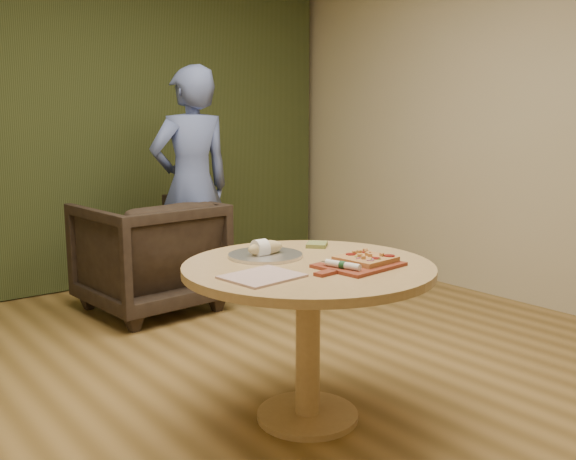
# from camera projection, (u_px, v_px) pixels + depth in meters

# --- Properties ---
(room_shell) EXTENTS (5.04, 6.04, 2.84)m
(room_shell) POSITION_uv_depth(u_px,v_px,m) (302.00, 119.00, 2.90)
(room_shell) COLOR olive
(room_shell) RESTS_ON ground
(curtain) EXTENTS (4.80, 0.14, 2.78)m
(curtain) POSITION_uv_depth(u_px,v_px,m) (74.00, 118.00, 5.16)
(curtain) COLOR #293317
(curtain) RESTS_ON ground
(pedestal_table) EXTENTS (1.15, 1.15, 0.75)m
(pedestal_table) POSITION_uv_depth(u_px,v_px,m) (308.00, 294.00, 2.94)
(pedestal_table) COLOR tan
(pedestal_table) RESTS_ON ground
(pizza_paddle) EXTENTS (0.46, 0.32, 0.01)m
(pizza_paddle) POSITION_uv_depth(u_px,v_px,m) (357.00, 265.00, 2.86)
(pizza_paddle) COLOR maroon
(pizza_paddle) RESTS_ON pedestal_table
(flatbread_pizza) EXTENTS (0.24, 0.24, 0.04)m
(flatbread_pizza) POSITION_uv_depth(u_px,v_px,m) (366.00, 259.00, 2.91)
(flatbread_pizza) COLOR #BC8749
(flatbread_pizza) RESTS_ON pizza_paddle
(cutlery_roll) EXTENTS (0.07, 0.20, 0.03)m
(cutlery_roll) POSITION_uv_depth(u_px,v_px,m) (343.00, 265.00, 2.77)
(cutlery_roll) COLOR white
(cutlery_roll) RESTS_ON pizza_paddle
(newspaper) EXTENTS (0.33, 0.28, 0.01)m
(newspaper) POSITION_uv_depth(u_px,v_px,m) (262.00, 276.00, 2.67)
(newspaper) COLOR silver
(newspaper) RESTS_ON pedestal_table
(serving_tray) EXTENTS (0.36, 0.36, 0.02)m
(serving_tray) POSITION_uv_depth(u_px,v_px,m) (265.00, 255.00, 3.07)
(serving_tray) COLOR silver
(serving_tray) RESTS_ON pedestal_table
(bread_roll) EXTENTS (0.19, 0.09, 0.09)m
(bread_roll) POSITION_uv_depth(u_px,v_px,m) (264.00, 248.00, 3.05)
(bread_roll) COLOR tan
(bread_roll) RESTS_ON serving_tray
(green_packet) EXTENTS (0.16, 0.15, 0.02)m
(green_packet) POSITION_uv_depth(u_px,v_px,m) (317.00, 245.00, 3.31)
(green_packet) COLOR #55622C
(green_packet) RESTS_ON pedestal_table
(armchair) EXTENTS (0.94, 0.88, 0.90)m
(armchair) POSITION_uv_depth(u_px,v_px,m) (149.00, 250.00, 4.68)
(armchair) COLOR black
(armchair) RESTS_ON ground
(person_standing) EXTENTS (0.67, 0.46, 1.78)m
(person_standing) POSITION_uv_depth(u_px,v_px,m) (192.00, 187.00, 4.83)
(person_standing) COLOR #4F5F97
(person_standing) RESTS_ON ground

